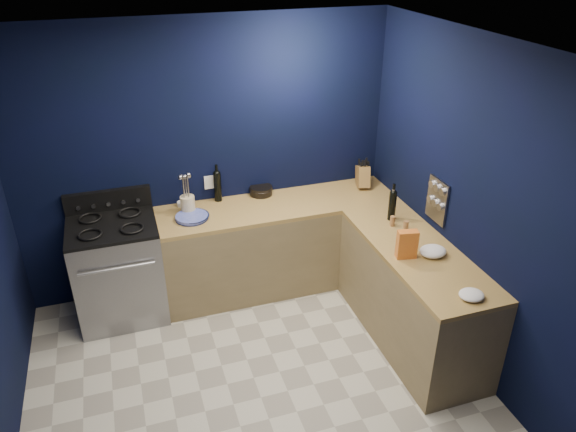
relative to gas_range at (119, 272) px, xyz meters
name	(u,v)px	position (x,y,z in m)	size (l,w,h in m)	color
floor	(261,398)	(0.93, -1.42, -0.47)	(3.50, 3.50, 0.02)	beige
ceiling	(250,54)	(0.93, -1.42, 2.15)	(3.50, 3.50, 0.02)	silver
wall_back	(207,160)	(0.93, 0.34, 0.84)	(3.50, 0.02, 2.60)	black
wall_right	(482,217)	(2.69, -1.42, 0.84)	(0.02, 3.50, 2.60)	black
cab_back	(279,246)	(1.53, 0.02, -0.03)	(2.30, 0.63, 0.86)	olive
top_back	(279,206)	(1.53, 0.02, 0.42)	(2.30, 0.63, 0.04)	brown
cab_right	(412,297)	(2.37, -1.13, -0.03)	(0.63, 1.67, 0.86)	olive
top_right	(418,252)	(2.37, -1.13, 0.42)	(0.63, 1.67, 0.04)	brown
gas_range	(119,272)	(0.00, 0.00, 0.00)	(0.76, 0.66, 0.92)	gray
oven_door	(121,292)	(0.00, -0.32, -0.01)	(0.59, 0.02, 0.42)	black
cooktop	(111,226)	(0.00, 0.00, 0.48)	(0.76, 0.66, 0.03)	black
backguard	(108,201)	(0.00, 0.30, 0.58)	(0.76, 0.06, 0.20)	black
spice_panel	(437,200)	(2.67, -0.87, 0.72)	(0.02, 0.28, 0.38)	gray
wall_outlet	(209,182)	(0.93, 0.32, 0.62)	(0.09, 0.02, 0.13)	white
plate_stack	(192,217)	(0.70, -0.03, 0.46)	(0.29, 0.29, 0.04)	#4251AF
ramekin	(182,204)	(0.66, 0.27, 0.46)	(0.10, 0.10, 0.04)	white
utensil_crock	(188,205)	(0.69, 0.11, 0.52)	(0.13, 0.13, 0.17)	beige
wine_bottle_back	(218,187)	(1.00, 0.27, 0.59)	(0.07, 0.07, 0.29)	black
lemon_basket	(261,190)	(1.43, 0.27, 0.48)	(0.22, 0.22, 0.08)	black
knife_block	(363,177)	(2.46, 0.13, 0.55)	(0.12, 0.19, 0.21)	brown
wine_bottle_right	(392,206)	(2.40, -0.59, 0.58)	(0.07, 0.07, 0.27)	black
oil_bottle	(392,206)	(2.40, -0.59, 0.58)	(0.06, 0.06, 0.27)	olive
spice_jar_near	(392,221)	(2.35, -0.70, 0.49)	(0.04, 0.04, 0.09)	olive
spice_jar_far	(406,226)	(2.43, -0.81, 0.49)	(0.05, 0.05, 0.09)	olive
crouton_bag	(407,244)	(2.21, -1.19, 0.56)	(0.16, 0.07, 0.24)	#AA1E22
towel_front	(433,251)	(2.43, -1.24, 0.48)	(0.22, 0.19, 0.08)	white
towel_end	(471,295)	(2.39, -1.82, 0.47)	(0.18, 0.16, 0.05)	white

